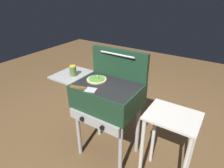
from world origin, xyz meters
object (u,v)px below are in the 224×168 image
sauce_jar (73,71)px  spatula (83,88)px  pizza_veggie (97,79)px  grill (106,97)px  prep_table (169,136)px

sauce_jar → spatula: size_ratio=0.43×
sauce_jar → pizza_veggie: bearing=9.7°
grill → prep_table: size_ratio=1.21×
pizza_veggie → prep_table: (0.81, -0.02, -0.35)m
grill → sauce_jar: (-0.42, -0.02, 0.20)m
pizza_veggie → sauce_jar: bearing=-170.3°
pizza_veggie → prep_table: 0.88m
grill → pizza_veggie: bearing=168.2°
pizza_veggie → sauce_jar: (-0.28, -0.05, 0.05)m
pizza_veggie → spatula: (0.01, -0.23, -0.00)m
pizza_veggie → spatula: bearing=-86.8°
grill → prep_table: grill is taller
grill → spatula: 0.28m
prep_table → pizza_veggie: bearing=178.3°
grill → pizza_veggie: 0.21m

